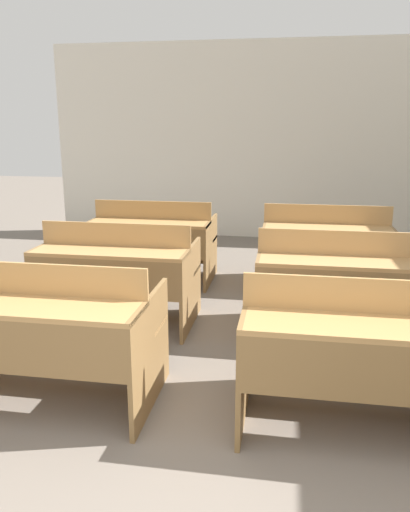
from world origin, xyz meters
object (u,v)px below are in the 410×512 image
at_px(bench_second_right, 339,282).
at_px(bench_third_left, 153,239).
at_px(bench_second_left, 117,271).
at_px(bench_front_right, 359,350).
at_px(bench_front_left, 48,329).
at_px(bench_third_right, 325,244).

xyz_separation_m(bench_second_right, bench_third_left, (-1.86, 1.27, 0.00)).
relative_size(bench_second_left, bench_second_right, 1.00).
xyz_separation_m(bench_front_right, bench_second_left, (-1.83, 1.27, 0.00)).
bearing_deg(bench_front_right, bench_second_left, 145.27).
relative_size(bench_front_right, bench_second_left, 1.00).
relative_size(bench_second_right, bench_third_left, 1.00).
bearing_deg(bench_front_left, bench_second_left, 90.07).
relative_size(bench_front_left, bench_third_right, 1.00).
height_order(bench_second_left, bench_second_right, same).
distance_m(bench_second_left, bench_third_left, 1.26).
bearing_deg(bench_front_left, bench_second_right, 34.76).
relative_size(bench_front_left, bench_front_right, 1.00).
height_order(bench_second_right, bench_third_right, same).
bearing_deg(bench_third_right, bench_second_left, -144.42).
xyz_separation_m(bench_second_left, bench_third_right, (1.81, 1.30, 0.00)).
distance_m(bench_front_right, bench_third_right, 2.56).
height_order(bench_second_right, bench_third_left, same).
bearing_deg(bench_front_right, bench_front_left, -179.57).
height_order(bench_front_right, bench_third_right, same).
relative_size(bench_front_right, bench_third_right, 1.00).
xyz_separation_m(bench_third_left, bench_third_right, (1.84, 0.03, 0.00)).
bearing_deg(bench_third_right, bench_third_left, -179.01).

